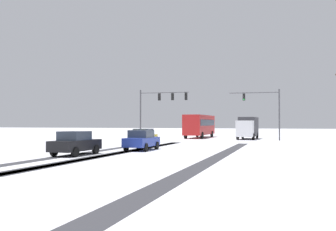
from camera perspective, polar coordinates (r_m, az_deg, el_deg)
wheel_track_left_lane at (r=24.73m, az=-9.57°, el=-6.22°), size 0.98×34.70×0.01m
wheel_track_right_lane at (r=25.93m, az=-14.40°, el=-5.96°), size 1.01×34.70×0.01m
wheel_track_center at (r=22.40m, az=7.37°, el=-6.74°), size 1.03×34.70×0.01m
wheel_track_oncoming at (r=24.85m, az=-10.10°, el=-6.19°), size 1.09×34.70×0.01m
sidewalk_kerb_right at (r=20.51m, az=20.68°, el=-7.02°), size 4.00×34.70×0.12m
traffic_signal_far_right at (r=47.68m, az=15.04°, el=1.54°), size 6.32×0.68×6.50m
traffic_signal_far_left at (r=46.44m, az=-1.35°, el=2.02°), size 6.44×0.68×6.50m
car_yellow_cab_lead at (r=36.44m, az=-3.85°, el=-3.35°), size 1.98×4.17×1.62m
car_blue_second at (r=29.15m, az=-4.16°, el=-3.88°), size 1.84×4.10×1.62m
car_black_third at (r=25.35m, az=-14.39°, el=-4.23°), size 1.93×4.15×1.62m
bus_oncoming at (r=54.94m, az=5.03°, el=-1.42°), size 2.74×11.02×3.38m
box_truck_delivery at (r=50.71m, az=12.45°, el=-1.81°), size 2.52×7.48×3.02m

